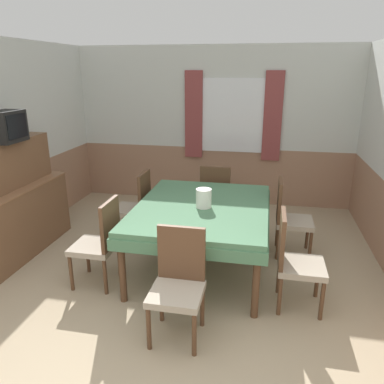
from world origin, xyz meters
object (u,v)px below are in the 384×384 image
(chair_head_window, at_px, (216,195))
(chair_left_far, at_px, (136,205))
(chair_left_near, at_px, (100,241))
(chair_right_far, at_px, (289,216))
(vase, at_px, (204,198))
(dining_table, at_px, (202,214))
(tv, at_px, (6,127))
(sideboard, at_px, (17,207))
(chair_right_near, at_px, (294,258))
(chair_head_near, at_px, (178,281))

(chair_head_window, distance_m, chair_left_far, 1.16)
(chair_head_window, xyz_separation_m, chair_left_near, (-0.99, -1.72, 0.00))
(chair_right_far, bearing_deg, vase, -57.69)
(dining_table, distance_m, vase, 0.21)
(tv, bearing_deg, chair_left_far, 26.46)
(chair_head_window, distance_m, sideboard, 2.61)
(chair_left_near, bearing_deg, vase, -63.46)
(chair_right_near, bearing_deg, vase, -117.78)
(chair_head_window, height_order, chair_head_near, same)
(chair_right_far, relative_size, vase, 4.59)
(chair_right_near, xyz_separation_m, tv, (-3.26, 0.48, 1.09))
(chair_head_window, bearing_deg, tv, -151.25)
(chair_head_window, relative_size, tv, 2.32)
(chair_head_window, height_order, chair_left_near, same)
(chair_head_window, distance_m, tv, 2.81)
(sideboard, height_order, vase, sideboard)
(chair_head_window, distance_m, chair_left_near, 1.99)
(vase, bearing_deg, chair_right_far, 32.31)
(chair_left_near, distance_m, vase, 1.19)
(sideboard, bearing_deg, vase, -0.05)
(dining_table, relative_size, chair_right_near, 1.92)
(chair_right_near, height_order, vase, vase)
(chair_left_far, relative_size, chair_left_near, 1.00)
(chair_head_window, height_order, tv, tv)
(chair_left_far, bearing_deg, chair_head_near, -150.16)
(dining_table, distance_m, chair_left_far, 1.15)
(chair_head_window, distance_m, vase, 1.27)
(chair_left_far, height_order, chair_right_near, same)
(chair_left_far, distance_m, tv, 1.80)
(chair_left_far, bearing_deg, sideboard, 114.66)
(chair_right_far, bearing_deg, tv, -78.93)
(chair_right_near, bearing_deg, dining_table, -119.43)
(chair_right_far, height_order, chair_head_near, same)
(chair_left_near, bearing_deg, chair_left_far, 0.00)
(chair_left_near, relative_size, chair_head_near, 1.00)
(chair_left_near, xyz_separation_m, vase, (1.01, 0.51, 0.37))
(chair_head_window, xyz_separation_m, sideboard, (-2.31, -1.21, 0.10))
(dining_table, distance_m, chair_right_near, 1.15)
(chair_right_near, distance_m, chair_head_near, 1.16)
(chair_right_far, xyz_separation_m, sideboard, (-3.30, -0.61, 0.10))
(chair_left_near, height_order, chair_head_near, same)
(chair_head_near, bearing_deg, sideboard, -25.80)
(chair_right_far, relative_size, chair_left_far, 1.00)
(dining_table, bearing_deg, chair_left_near, -150.57)
(chair_head_near, bearing_deg, chair_right_near, -148.42)
(chair_head_window, relative_size, vase, 4.59)
(chair_left_near, distance_m, sideboard, 1.42)
(dining_table, height_order, sideboard, sideboard)
(sideboard, height_order, tv, tv)
(chair_right_far, bearing_deg, chair_left_near, -60.57)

